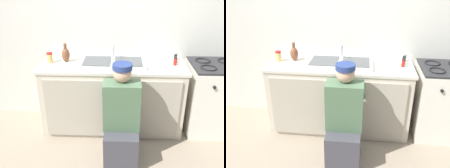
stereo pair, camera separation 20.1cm
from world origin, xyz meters
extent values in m
plane|color=gray|center=(0.00, 0.00, 0.00)|extent=(12.00, 12.00, 0.00)
cube|color=silver|center=(0.00, 0.65, 1.25)|extent=(6.00, 0.10, 2.50)
cube|color=beige|center=(0.00, 0.30, 0.43)|extent=(1.72, 0.60, 0.85)
cube|color=#AFA694|center=(-0.41, -0.01, 0.43)|extent=(0.76, 0.02, 0.75)
cube|color=#AFA694|center=(0.41, -0.01, 0.43)|extent=(0.76, 0.02, 0.75)
cube|color=beige|center=(0.00, 0.30, 0.87)|extent=(1.76, 0.62, 0.03)
cube|color=silver|center=(0.00, 0.30, 0.90)|extent=(0.80, 0.44, 0.03)
cube|color=#4C4F51|center=(-0.19, 0.30, 0.92)|extent=(0.33, 0.35, 0.01)
cube|color=#4C4F51|center=(0.19, 0.30, 0.92)|extent=(0.33, 0.35, 0.01)
cylinder|color=#B7BABF|center=(0.00, 0.49, 0.98)|extent=(0.02, 0.02, 0.18)
cylinder|color=#B7BABF|center=(0.00, 0.41, 1.07)|extent=(0.02, 0.16, 0.02)
cube|color=silver|center=(1.26, 0.30, 0.44)|extent=(0.62, 0.60, 0.87)
cube|color=#262628|center=(1.26, 0.30, 0.89)|extent=(0.60, 0.59, 0.02)
torus|color=black|center=(1.12, 0.18, 0.90)|extent=(0.19, 0.19, 0.02)
torus|color=black|center=(1.12, 0.42, 0.90)|extent=(0.19, 0.19, 0.02)
cylinder|color=black|center=(1.15, -0.01, 0.74)|extent=(0.04, 0.02, 0.04)
cube|color=#3F3F47|center=(0.12, -0.37, 0.20)|extent=(0.36, 0.40, 0.40)
cube|color=#4C6B4C|center=(0.12, -0.31, 0.66)|extent=(0.38, 0.22, 0.52)
sphere|color=tan|center=(0.12, -0.27, 1.01)|extent=(0.19, 0.19, 0.19)
cylinder|color=navy|center=(0.12, -0.27, 1.08)|extent=(0.20, 0.20, 0.06)
cube|color=navy|center=(0.12, -0.18, 1.06)|extent=(0.13, 0.09, 0.02)
cylinder|color=#4C6B4C|center=(-0.05, -0.11, 0.75)|extent=(0.08, 0.30, 0.08)
cylinder|color=#4C6B4C|center=(0.29, -0.11, 0.75)|extent=(0.08, 0.30, 0.08)
ellipsoid|color=brown|center=(-0.58, 0.36, 0.97)|extent=(0.10, 0.10, 0.17)
cylinder|color=brown|center=(-0.58, 0.36, 1.09)|extent=(0.04, 0.04, 0.06)
cylinder|color=red|center=(0.75, 0.29, 0.93)|extent=(0.04, 0.04, 0.08)
cylinder|color=black|center=(0.75, 0.29, 0.98)|extent=(0.04, 0.04, 0.02)
cylinder|color=#513823|center=(0.76, 0.37, 0.93)|extent=(0.04, 0.04, 0.08)
cylinder|color=black|center=(0.76, 0.37, 0.98)|extent=(0.04, 0.04, 0.02)
cylinder|color=#ADC6CC|center=(0.78, 0.47, 0.94)|extent=(0.06, 0.06, 0.10)
cylinder|color=#DBB760|center=(-0.77, 0.31, 0.94)|extent=(0.07, 0.07, 0.11)
cylinder|color=#B21E19|center=(-0.77, 0.31, 1.01)|extent=(0.07, 0.07, 0.02)
camera|label=1|loc=(0.11, -2.55, 1.97)|focal=40.00mm
camera|label=2|loc=(0.31, -2.53, 1.97)|focal=40.00mm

